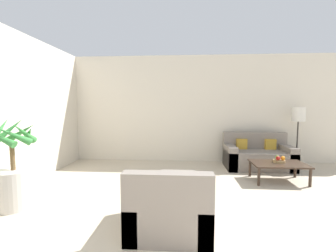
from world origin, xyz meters
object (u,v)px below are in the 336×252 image
coffee_table (278,165)px  orange_fruit (283,158)px  potted_palm (14,177)px  ottoman (177,187)px  apple_green (277,157)px  armchair (170,209)px  apple_red (278,158)px  fruit_bowl (279,161)px  floor_lamp (298,118)px  sofa_loveseat (257,156)px

coffee_table → orange_fruit: 0.16m
potted_palm → ottoman: size_ratio=2.32×
orange_fruit → ottoman: size_ratio=0.15×
potted_palm → coffee_table: potted_palm is taller
apple_green → armchair: bearing=-135.7°
apple_red → orange_fruit: (0.09, -0.00, 0.00)m
ottoman → apple_red: bearing=27.8°
potted_palm → orange_fruit: 4.48m
fruit_bowl → orange_fruit: (0.06, -0.03, 0.07)m
potted_palm → coffee_table: size_ratio=1.31×
potted_palm → floor_lamp: floor_lamp is taller
sofa_loveseat → apple_green: sofa_loveseat is taller
apple_red → armchair: armchair is taller
fruit_bowl → apple_red: apple_red is taller
armchair → ottoman: bearing=85.3°
potted_palm → coffee_table: (4.17, 1.38, -0.13)m
sofa_loveseat → armchair: bearing=-124.2°
potted_palm → apple_red: (4.17, 1.40, 0.00)m
apple_green → orange_fruit: orange_fruit is taller
fruit_bowl → coffee_table: bearing=-120.2°
apple_green → armchair: (-1.98, -1.93, -0.19)m
floor_lamp → apple_red: size_ratio=17.92×
sofa_loveseat → orange_fruit: bearing=-79.1°
potted_palm → armchair: potted_palm is taller
coffee_table → apple_green: size_ratio=13.35×
coffee_table → apple_green: (0.02, 0.11, 0.13)m
sofa_loveseat → floor_lamp: 1.32m
apple_red → orange_fruit: 0.09m
floor_lamp → fruit_bowl: floor_lamp is taller
sofa_loveseat → potted_palm: bearing=-150.5°
apple_green → fruit_bowl: bearing=-79.7°
floor_lamp → coffee_table: (-0.88, -1.13, -0.85)m
sofa_loveseat → floor_lamp: (0.97, 0.20, 0.88)m
armchair → potted_palm: bearing=168.9°
apple_red → armchair: 2.69m
armchair → ottoman: (0.07, 0.85, -0.06)m
fruit_bowl → ottoman: (-1.92, -1.02, -0.18)m
floor_lamp → fruit_bowl: (-0.85, -1.07, -0.78)m
fruit_bowl → armchair: 2.73m
floor_lamp → apple_red: bearing=-128.6°
ottoman → orange_fruit: bearing=26.7°
fruit_bowl → apple_green: apple_green is taller
apple_red → apple_green: 0.09m
floor_lamp → ottoman: 3.60m
floor_lamp → ottoman: size_ratio=2.53×
floor_lamp → apple_green: floor_lamp is taller
sofa_loveseat → coffee_table: bearing=-84.6°
sofa_loveseat → apple_green: size_ratio=20.07×
potted_palm → armchair: bearing=-11.1°
orange_fruit → ottoman: orange_fruit is taller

